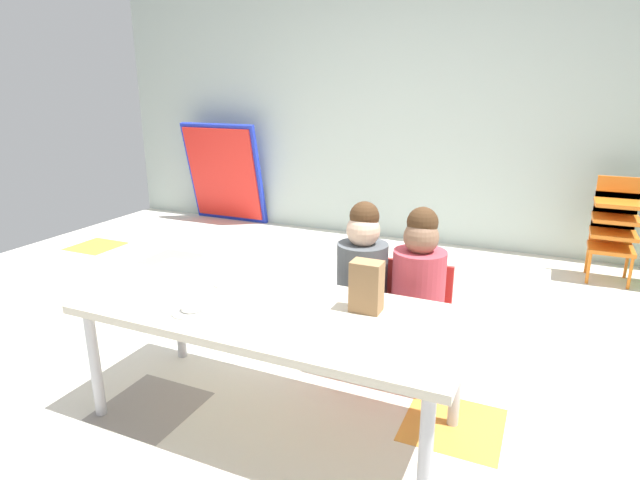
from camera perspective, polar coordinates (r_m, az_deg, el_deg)
The scene contains 11 objects.
ground_plane at distance 3.18m, azimuth -0.55°, elevation -11.32°, with size 6.65×4.79×0.02m.
back_wall at distance 5.08m, azimuth 11.07°, elevation 14.04°, with size 6.65×0.10×2.54m, color #B2C1B7.
craft_table at distance 2.30m, azimuth -5.32°, elevation -8.44°, with size 1.67×0.71×0.56m.
seated_child_near_camera at distance 2.69m, azimuth 4.69°, elevation -3.52°, with size 0.32×0.32×0.92m.
seated_child_middle_seat at distance 2.62m, azimuth 10.76°, elevation -4.38°, with size 0.33×0.33×0.92m.
kid_chair_orange_stack at distance 4.60m, azimuth 29.45°, elevation 1.63°, with size 0.32×0.30×0.80m.
folded_activity_table at distance 5.84m, azimuth -10.42°, elevation 7.14°, with size 0.90×0.29×1.09m.
paper_bag_brown at distance 2.20m, azimuth 5.10°, elevation -5.07°, with size 0.13×0.09×0.22m, color #9E754C.
paper_plate_near_edge at distance 2.29m, azimuth -13.75°, elevation -7.51°, with size 0.18×0.18×0.01m, color white.
paper_plate_center_table at distance 2.57m, azimuth -9.63°, elevation -4.57°, with size 0.18×0.18×0.01m, color white.
donut_powdered_on_plate at distance 2.29m, azimuth -13.78°, elevation -7.10°, with size 0.10×0.10×0.03m, color white.
Camera 1 is at (1.18, -2.54, 1.49)m, focal length 29.33 mm.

